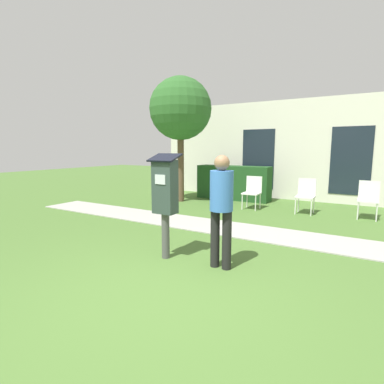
{
  "coord_description": "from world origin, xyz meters",
  "views": [
    {
      "loc": [
        1.91,
        -2.62,
        1.67
      ],
      "look_at": [
        -0.25,
        1.0,
        1.05
      ],
      "focal_mm": 28.0,
      "sensor_mm": 36.0,
      "label": 1
    }
  ],
  "objects": [
    {
      "name": "ground_plane",
      "position": [
        0.0,
        0.0,
        0.0
      ],
      "size": [
        40.0,
        40.0,
        0.0
      ],
      "primitive_type": "plane",
      "color": "#476B2D"
    },
    {
      "name": "sidewalk",
      "position": [
        0.0,
        2.98,
        0.01
      ],
      "size": [
        12.0,
        1.1,
        0.02
      ],
      "color": "#A3A099",
      "rests_on": "ground"
    },
    {
      "name": "building_facade",
      "position": [
        0.0,
        7.45,
        1.6
      ],
      "size": [
        10.0,
        0.26,
        3.2
      ],
      "color": "silver",
      "rests_on": "ground"
    },
    {
      "name": "parking_meter",
      "position": [
        -0.69,
        0.96,
        1.02
      ],
      "size": [
        0.44,
        0.31,
        1.59
      ],
      "color": "#4C4C4C",
      "rests_on": "ground"
    },
    {
      "name": "person_standing",
      "position": [
        0.19,
        1.04,
        0.93
      ],
      "size": [
        0.32,
        0.32,
        1.58
      ],
      "rotation": [
        0.0,
        0.0,
        0.61
      ],
      "color": "black",
      "rests_on": "ground"
    },
    {
      "name": "outdoor_chair_left",
      "position": [
        -0.85,
        5.29,
        0.53
      ],
      "size": [
        0.44,
        0.44,
        0.9
      ],
      "rotation": [
        0.0,
        0.0,
        0.26
      ],
      "color": "white",
      "rests_on": "ground"
    },
    {
      "name": "outdoor_chair_middle",
      "position": [
        0.54,
        5.4,
        0.53
      ],
      "size": [
        0.44,
        0.44,
        0.9
      ],
      "rotation": [
        0.0,
        0.0,
        -0.13
      ],
      "color": "white",
      "rests_on": "ground"
    },
    {
      "name": "outdoor_chair_right",
      "position": [
        1.92,
        5.55,
        0.53
      ],
      "size": [
        0.44,
        0.44,
        0.9
      ],
      "rotation": [
        0.0,
        0.0,
        0.34
      ],
      "color": "white",
      "rests_on": "ground"
    },
    {
      "name": "hedge_row",
      "position": [
        -1.92,
        6.44,
        0.55
      ],
      "size": [
        2.4,
        0.6,
        1.1
      ],
      "color": "#1E471E",
      "rests_on": "ground"
    },
    {
      "name": "tree",
      "position": [
        -3.2,
        5.26,
        2.84
      ],
      "size": [
        1.9,
        1.9,
        3.82
      ],
      "color": "brown",
      "rests_on": "ground"
    }
  ]
}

